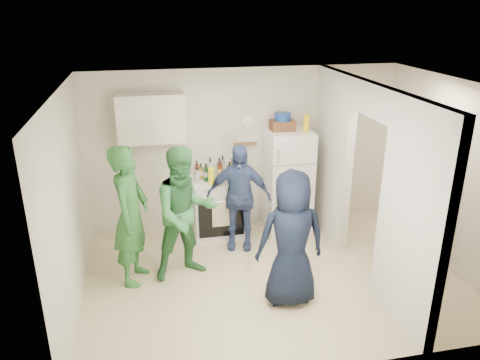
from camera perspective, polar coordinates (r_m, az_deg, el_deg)
The scene contains 39 objects.
floor at distance 6.30m, azimuth 3.89°, elevation -11.75°, with size 4.80×4.80×0.00m, color beige.
wall_back at distance 7.27m, azimuth 0.56°, elevation 3.78°, with size 4.80×4.80×0.00m, color silver.
wall_front at distance 4.28m, azimuth 10.46°, elevation -9.55°, with size 4.80×4.80×0.00m, color silver.
wall_left at distance 5.60m, azimuth -20.21°, elevation -2.97°, with size 3.40×3.40×0.00m, color silver.
wall_right at distance 6.75m, azimuth 24.19°, elevation 0.51°, with size 3.40×3.40×0.00m, color silver.
ceiling at distance 5.38m, azimuth 4.55°, elevation 11.29°, with size 4.80×4.80×0.00m, color white.
partition_pier_back at distance 7.08m, azimuth 11.16°, elevation 2.90°, with size 0.12×1.20×2.50m, color silver.
partition_pier_front at distance 5.27m, azimuth 20.26°, elevation -4.49°, with size 0.12×1.20×2.50m, color silver.
partition_header at distance 5.86m, azimuth 16.00°, elevation 9.37°, with size 0.12×1.00×0.40m, color silver.
stove at distance 7.16m, azimuth -2.72°, elevation -3.26°, with size 0.77×0.65×0.92m, color white.
upper_cabinet at distance 6.79m, azimuth -10.81°, elevation 7.41°, with size 0.95×0.34×0.70m, color silver.
fridge at distance 7.24m, azimuth 5.83°, elevation -0.15°, with size 0.66×0.64×1.61m, color white.
wicker_basket at distance 6.99m, azimuth 5.18°, elevation 6.67°, with size 0.35×0.25×0.15m, color brown.
blue_bowl at distance 6.96m, azimuth 5.22°, elevation 7.71°, with size 0.24×0.24×0.11m, color navy.
yellow_cup_stack_top at distance 6.94m, azimuth 8.10°, elevation 6.87°, with size 0.09×0.09×0.25m, color yellow.
wall_clock at distance 7.14m, azimuth 1.00°, elevation 7.21°, with size 0.22×0.22×0.03m, color white.
spice_shelf at distance 7.20m, azimuth 0.65°, elevation 4.43°, with size 0.35×0.08×0.03m, color olive.
nook_window at distance 6.78m, azimuth 23.60°, elevation 4.25°, with size 0.03×0.70×0.80m, color black.
nook_window_frame at distance 6.77m, azimuth 23.49°, elevation 4.25°, with size 0.04×0.76×0.86m, color white.
nook_valance at distance 6.68m, azimuth 23.75°, elevation 7.11°, with size 0.04×0.82×0.18m, color white.
yellow_cup_stack_stove at distance 6.72m, azimuth -3.51°, elevation 0.47°, with size 0.09×0.09×0.25m, color #FFF315.
red_cup at distance 6.82m, azimuth -0.70°, elevation 0.22°, with size 0.09×0.09×0.12m, color red.
person_green_left at distance 5.97m, azimuth -13.18°, elevation -4.25°, with size 0.66×0.44×1.82m, color #30783C.
person_green_center at distance 5.98m, azimuth -6.67°, elevation -4.09°, with size 0.85×0.67×1.76m, color #367B3C.
person_denim at distance 6.67m, azimuth -0.16°, elevation -2.10°, with size 0.92×0.38×1.57m, color #3C5884.
person_navy at distance 5.47m, azimuth 6.27°, elevation -7.15°, with size 0.81×0.53×1.66m, color black.
person_nook at distance 6.64m, azimuth 19.25°, elevation -3.17°, with size 1.05×0.61×1.63m, color black.
bottle_a at distance 7.00m, azimuth -5.27°, elevation 1.34°, with size 0.07×0.07×0.27m, color maroon.
bottle_b at distance 6.85m, azimuth -4.17°, elevation 0.93°, with size 0.07×0.07×0.27m, color #164424.
bottle_c at distance 7.06m, azimuth -3.64°, elevation 1.64°, with size 0.08×0.08×0.29m, color silver.
bottle_d at distance 6.89m, azimuth -2.52°, elevation 1.31°, with size 0.06×0.06×0.32m, color #662C11.
bottle_e at distance 7.12m, azimuth -2.12°, elevation 1.88°, with size 0.07×0.07×0.29m, color #A6AFB8.
bottle_f at distance 6.98m, azimuth -1.29°, elevation 1.29°, with size 0.07×0.07×0.25m, color #12321D.
bottle_g at distance 7.12m, azimuth -0.99°, elevation 1.69°, with size 0.06×0.06×0.25m, color olive.
bottle_h at distance 6.80m, azimuth -5.24°, elevation 0.68°, with size 0.07×0.07×0.25m, color #9EA5AA.
bottle_i at distance 7.04m, azimuth -2.51°, elevation 1.59°, with size 0.08×0.08×0.29m, color #663211.
bottle_j at distance 6.90m, azimuth -0.26°, elevation 1.04°, with size 0.06×0.06×0.25m, color #1D551D.
bottle_k at distance 6.94m, azimuth -4.78°, elevation 1.08°, with size 0.07×0.07×0.24m, color olive.
bottle_l at distance 6.83m, azimuth -1.38°, elevation 0.81°, with size 0.07×0.07×0.24m, color #979BA6.
Camera 1 is at (-1.49, -5.09, 3.39)m, focal length 35.00 mm.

